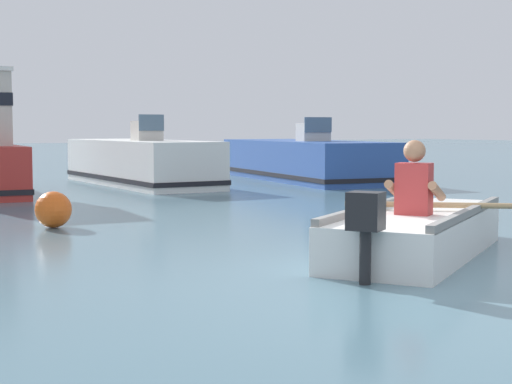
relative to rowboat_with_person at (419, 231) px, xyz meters
The scene contains 5 objects.
ground_plane 1.88m from the rowboat_with_person, 139.13° to the right, with size 120.00×120.00×0.00m, color slate.
rowboat_with_person is the anchor object (origin of this frame).
moored_boat_white 10.97m from the rowboat_with_person, 80.48° to the left, with size 1.95×5.61×1.60m.
moored_boat_blue 11.72m from the rowboat_with_person, 59.42° to the left, with size 3.21×6.53×1.56m.
mooring_buoy 4.88m from the rowboat_with_person, 120.06° to the left, with size 0.48×0.48×0.48m, color #E55919.
Camera 1 is at (-4.40, -4.69, 1.32)m, focal length 55.69 mm.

